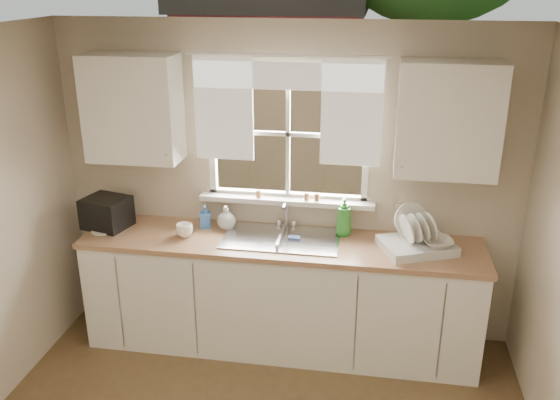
% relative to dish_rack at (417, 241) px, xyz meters
% --- Properties ---
extents(room_walls, '(3.62, 4.02, 2.50)m').
position_rel_dish_rack_xyz_m(room_walls, '(-1.00, -1.76, 0.26)').
color(room_walls, beige).
rests_on(room_walls, ground).
extents(ceiling, '(3.60, 4.00, 0.02)m').
position_rel_dish_rack_xyz_m(ceiling, '(-1.00, -1.69, 1.52)').
color(ceiling, silver).
rests_on(ceiling, room_walls).
extents(window, '(1.38, 0.16, 1.06)m').
position_rel_dish_rack_xyz_m(window, '(-1.00, 0.31, 0.51)').
color(window, white).
rests_on(window, room_walls).
extents(curtains, '(1.50, 0.03, 0.81)m').
position_rel_dish_rack_xyz_m(curtains, '(-1.00, 0.26, 0.96)').
color(curtains, white).
rests_on(curtains, room_walls).
extents(base_cabinets, '(3.00, 0.62, 0.87)m').
position_rel_dish_rack_xyz_m(base_cabinets, '(-1.00, -0.01, -0.54)').
color(base_cabinets, white).
rests_on(base_cabinets, ground).
extents(countertop, '(3.04, 0.65, 0.04)m').
position_rel_dish_rack_xyz_m(countertop, '(-1.00, -0.01, -0.09)').
color(countertop, '#A47652').
rests_on(countertop, base_cabinets).
extents(upper_cabinet_left, '(0.70, 0.33, 0.80)m').
position_rel_dish_rack_xyz_m(upper_cabinet_left, '(-2.15, 0.13, 0.87)').
color(upper_cabinet_left, white).
rests_on(upper_cabinet_left, room_walls).
extents(upper_cabinet_right, '(0.70, 0.33, 0.80)m').
position_rel_dish_rack_xyz_m(upper_cabinet_right, '(0.15, 0.13, 0.87)').
color(upper_cabinet_right, white).
rests_on(upper_cabinet_right, room_walls).
extents(wall_outlet, '(0.08, 0.01, 0.12)m').
position_rel_dish_rack_xyz_m(wall_outlet, '(-0.12, 0.29, 0.10)').
color(wall_outlet, beige).
rests_on(wall_outlet, room_walls).
extents(sill_jars, '(0.50, 0.04, 0.06)m').
position_rel_dish_rack_xyz_m(sill_jars, '(-0.94, 0.25, 0.20)').
color(sill_jars, brown).
rests_on(sill_jars, window).
extents(sink, '(0.88, 0.52, 0.40)m').
position_rel_dish_rack_xyz_m(sink, '(-1.00, 0.02, -0.14)').
color(sink, '#B7B7BC').
rests_on(sink, countertop).
extents(dish_rack, '(0.61, 0.54, 0.31)m').
position_rel_dish_rack_xyz_m(dish_rack, '(0.00, 0.00, 0.00)').
color(dish_rack, silver).
rests_on(dish_rack, countertop).
extents(bowl, '(0.25, 0.25, 0.05)m').
position_rel_dish_rack_xyz_m(bowl, '(0.14, -0.05, 0.03)').
color(bowl, silver).
rests_on(bowl, dish_rack).
extents(soap_bottle_a, '(0.14, 0.14, 0.31)m').
position_rel_dish_rack_xyz_m(soap_bottle_a, '(-0.54, 0.18, 0.09)').
color(soap_bottle_a, '#2C842B').
rests_on(soap_bottle_a, countertop).
extents(soap_bottle_b, '(0.10, 0.10, 0.18)m').
position_rel_dish_rack_xyz_m(soap_bottle_b, '(-1.63, 0.15, 0.03)').
color(soap_bottle_b, '#346EC4').
rests_on(soap_bottle_b, countertop).
extents(soap_bottle_c, '(0.17, 0.17, 0.19)m').
position_rel_dish_rack_xyz_m(soap_bottle_c, '(-1.46, 0.15, 0.03)').
color(soap_bottle_c, beige).
rests_on(soap_bottle_c, countertop).
extents(saucer, '(0.19, 0.19, 0.01)m').
position_rel_dish_rack_xyz_m(saucer, '(-2.40, -0.06, -0.06)').
color(saucer, silver).
rests_on(saucer, countertop).
extents(cup, '(0.14, 0.14, 0.10)m').
position_rel_dish_rack_xyz_m(cup, '(-1.74, -0.06, -0.02)').
color(cup, white).
rests_on(cup, countertop).
extents(black_appliance, '(0.39, 0.36, 0.24)m').
position_rel_dish_rack_xyz_m(black_appliance, '(-2.40, 0.03, 0.05)').
color(black_appliance, black).
rests_on(black_appliance, countertop).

